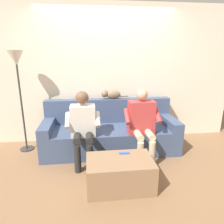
{
  "coord_description": "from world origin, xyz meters",
  "views": [
    {
      "loc": [
        0.38,
        3.32,
        1.69
      ],
      "look_at": [
        0.0,
        0.16,
        0.78
      ],
      "focal_mm": 32.92,
      "sensor_mm": 36.0,
      "label": 1
    }
  ],
  "objects_px": {
    "cat_on_backrest": "(111,94)",
    "floor_lamp": "(17,68)",
    "coffee_table": "(120,173)",
    "person_left_seated": "(142,121)",
    "couch": "(110,133)",
    "person_right_seated": "(83,124)",
    "remote_blue": "(124,153)"
  },
  "relations": [
    {
      "from": "remote_blue",
      "to": "person_left_seated",
      "type": "bearing_deg",
      "value": 58.78
    },
    {
      "from": "coffee_table",
      "to": "cat_on_backrest",
      "type": "relative_size",
      "value": 1.65
    },
    {
      "from": "cat_on_backrest",
      "to": "remote_blue",
      "type": "xyz_separation_m",
      "value": [
        -0.03,
        1.29,
        -0.55
      ]
    },
    {
      "from": "couch",
      "to": "person_left_seated",
      "type": "bearing_deg",
      "value": 137.03
    },
    {
      "from": "couch",
      "to": "person_left_seated",
      "type": "distance_m",
      "value": 0.73
    },
    {
      "from": "coffee_table",
      "to": "remote_blue",
      "type": "height_order",
      "value": "remote_blue"
    },
    {
      "from": "couch",
      "to": "person_left_seated",
      "type": "height_order",
      "value": "person_left_seated"
    },
    {
      "from": "cat_on_backrest",
      "to": "remote_blue",
      "type": "bearing_deg",
      "value": 91.35
    },
    {
      "from": "cat_on_backrest",
      "to": "floor_lamp",
      "type": "distance_m",
      "value": 1.65
    },
    {
      "from": "cat_on_backrest",
      "to": "floor_lamp",
      "type": "relative_size",
      "value": 0.3
    },
    {
      "from": "couch",
      "to": "cat_on_backrest",
      "type": "xyz_separation_m",
      "value": [
        -0.05,
        -0.29,
        0.66
      ]
    },
    {
      "from": "person_right_seated",
      "to": "floor_lamp",
      "type": "distance_m",
      "value": 1.44
    },
    {
      "from": "person_right_seated",
      "to": "remote_blue",
      "type": "bearing_deg",
      "value": 133.26
    },
    {
      "from": "cat_on_backrest",
      "to": "remote_blue",
      "type": "height_order",
      "value": "cat_on_backrest"
    },
    {
      "from": "couch",
      "to": "person_left_seated",
      "type": "xyz_separation_m",
      "value": [
        -0.47,
        0.44,
        0.35
      ]
    },
    {
      "from": "coffee_table",
      "to": "person_left_seated",
      "type": "relative_size",
      "value": 0.73
    },
    {
      "from": "person_left_seated",
      "to": "remote_blue",
      "type": "bearing_deg",
      "value": 55.68
    },
    {
      "from": "cat_on_backrest",
      "to": "person_left_seated",
      "type": "bearing_deg",
      "value": 120.12
    },
    {
      "from": "floor_lamp",
      "to": "couch",
      "type": "bearing_deg",
      "value": 175.23
    },
    {
      "from": "person_right_seated",
      "to": "cat_on_backrest",
      "type": "height_order",
      "value": "person_right_seated"
    },
    {
      "from": "cat_on_backrest",
      "to": "person_right_seated",
      "type": "bearing_deg",
      "value": 53.83
    },
    {
      "from": "couch",
      "to": "cat_on_backrest",
      "type": "bearing_deg",
      "value": -99.84
    },
    {
      "from": "person_left_seated",
      "to": "person_right_seated",
      "type": "relative_size",
      "value": 1.02
    },
    {
      "from": "person_left_seated",
      "to": "floor_lamp",
      "type": "relative_size",
      "value": 0.66
    },
    {
      "from": "coffee_table",
      "to": "person_right_seated",
      "type": "relative_size",
      "value": 0.75
    },
    {
      "from": "couch",
      "to": "floor_lamp",
      "type": "bearing_deg",
      "value": -4.77
    },
    {
      "from": "couch",
      "to": "coffee_table",
      "type": "xyz_separation_m",
      "value": [
        0.0,
        1.15,
        -0.1
      ]
    },
    {
      "from": "person_left_seated",
      "to": "cat_on_backrest",
      "type": "xyz_separation_m",
      "value": [
        0.42,
        -0.72,
        0.31
      ]
    },
    {
      "from": "remote_blue",
      "to": "floor_lamp",
      "type": "height_order",
      "value": "floor_lamp"
    },
    {
      "from": "coffee_table",
      "to": "floor_lamp",
      "type": "relative_size",
      "value": 0.49
    },
    {
      "from": "person_left_seated",
      "to": "remote_blue",
      "type": "height_order",
      "value": "person_left_seated"
    },
    {
      "from": "couch",
      "to": "coffee_table",
      "type": "distance_m",
      "value": 1.15
    }
  ]
}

